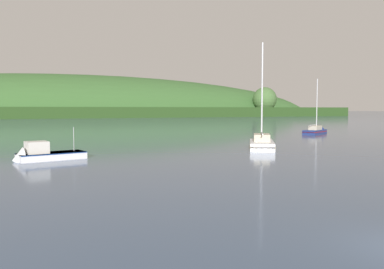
% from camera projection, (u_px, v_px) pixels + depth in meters
% --- Properties ---
extents(far_shoreline_hill, '(415.56, 76.85, 50.07)m').
position_uv_depth(far_shoreline_hill, '(71.00, 116.00, 227.13)').
color(far_shoreline_hill, '#27431B').
rests_on(far_shoreline_hill, ground).
extents(sailboat_near_mooring, '(6.66, 8.76, 13.75)m').
position_uv_depth(sailboat_near_mooring, '(261.00, 146.00, 46.40)').
color(sailboat_near_mooring, white).
rests_on(sailboat_near_mooring, ground).
extents(sailboat_midwater_white, '(7.55, 5.77, 11.38)m').
position_uv_depth(sailboat_midwater_white, '(316.00, 132.00, 73.89)').
color(sailboat_midwater_white, navy).
rests_on(sailboat_midwater_white, ground).
extents(fishing_boat_moored, '(6.72, 3.84, 3.87)m').
position_uv_depth(fishing_boat_moored, '(43.00, 156.00, 35.34)').
color(fishing_boat_moored, white).
rests_on(fishing_boat_moored, ground).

